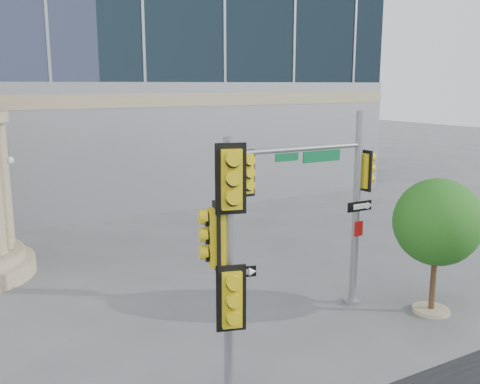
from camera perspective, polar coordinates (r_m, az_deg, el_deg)
ground at (r=12.45m, az=4.80°, el=-16.93°), size 120.00×120.00×0.00m
main_signal_pole at (r=13.80m, az=9.47°, el=0.16°), size 4.07×0.49×5.24m
secondary_signal_pole at (r=9.66m, az=-1.42°, el=-6.47°), size 0.86×0.79×5.00m
street_tree at (r=14.62m, az=20.35°, el=-3.36°), size 2.29×2.24×3.57m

